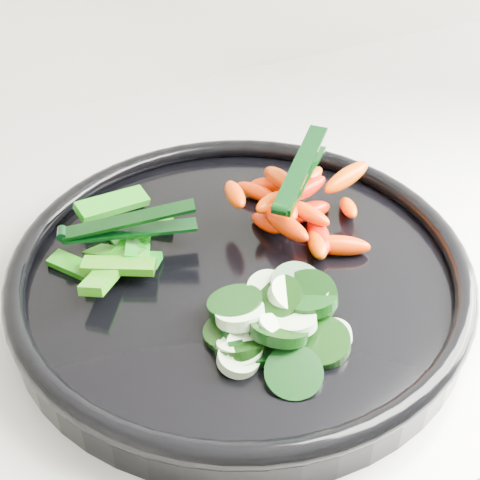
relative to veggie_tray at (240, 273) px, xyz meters
name	(u,v)px	position (x,y,z in m)	size (l,w,h in m)	color
veggie_tray	(240,273)	(0.00, 0.00, 0.00)	(0.49, 0.49, 0.04)	black
cucumber_pile	(275,323)	(-0.01, -0.07, 0.01)	(0.12, 0.12, 0.04)	black
carrot_pile	(298,207)	(0.07, 0.03, 0.02)	(0.14, 0.15, 0.05)	red
pepper_pile	(120,246)	(-0.08, 0.06, 0.01)	(0.12, 0.13, 0.04)	#116509
tong_carrot	(299,175)	(0.07, 0.04, 0.05)	(0.09, 0.09, 0.02)	black
tong_pepper	(125,226)	(-0.07, 0.06, 0.03)	(0.11, 0.05, 0.02)	black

